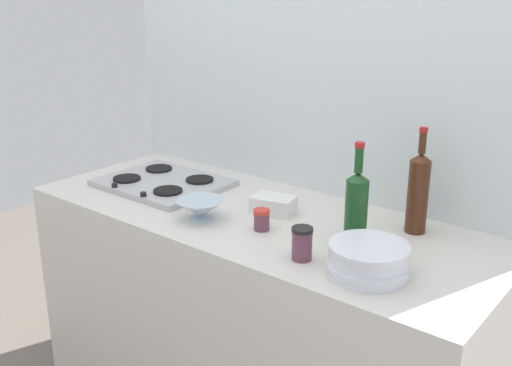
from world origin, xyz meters
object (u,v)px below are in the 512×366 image
Objects in this scene: mixing_bowl at (201,209)px; plate_stack at (368,260)px; condiment_jar_front at (262,220)px; condiment_jar_rear at (302,243)px; butter_dish at (274,205)px; stovetop_hob at (163,183)px; wine_bottle_mid_left at (418,191)px; wine_bottle_leftmost at (356,205)px.

plate_stack is at bearing -0.78° from mixing_bowl.
condiment_jar_rear is (0.24, -0.10, 0.02)m from condiment_jar_front.
butter_dish is (0.16, 0.21, -0.01)m from mixing_bowl.
wine_bottle_mid_left is at bearing 11.25° from stovetop_hob.
stovetop_hob is 1.05m from wine_bottle_mid_left.
wine_bottle_leftmost is at bearing 20.26° from condiment_jar_front.
wine_bottle_leftmost is (0.91, -0.00, 0.11)m from stovetop_hob.
condiment_jar_rear reaches higher than butter_dish.
mixing_bowl is 0.24m from condiment_jar_front.
butter_dish is (-0.36, 0.04, -0.10)m from wine_bottle_leftmost.
wine_bottle_leftmost is (-0.15, 0.18, 0.08)m from plate_stack.
stovetop_hob is at bearing -175.56° from butter_dish.
condiment_jar_rear is (0.85, -0.21, 0.04)m from stovetop_hob.
wine_bottle_leftmost is 1.94× the size of mixing_bowl.
wine_bottle_mid_left reaches higher than wine_bottle_leftmost.
condiment_jar_front is (-0.30, -0.11, -0.09)m from wine_bottle_leftmost.
plate_stack is at bearing -9.72° from stovetop_hob.
stovetop_hob is 1.07m from plate_stack.
condiment_jar_rear is (0.47, -0.04, 0.01)m from mixing_bowl.
plate_stack reaches higher than mixing_bowl.
butter_dish is 0.17m from condiment_jar_front.
stovetop_hob is at bearing 170.28° from plate_stack.
stovetop_hob is 0.42m from mixing_bowl.
butter_dish is (-0.51, 0.22, -0.02)m from plate_stack.
plate_stack is 0.21m from condiment_jar_rear.
stovetop_hob is 0.55m from butter_dish.
wine_bottle_mid_left is 4.95× the size of condiment_jar_front.
wine_bottle_leftmost reaches higher than condiment_jar_rear.
condiment_jar_front is at bearing -159.74° from wine_bottle_leftmost.
condiment_jar_front reaches higher than stovetop_hob.
stovetop_hob is 0.91m from wine_bottle_leftmost.
plate_stack is at bearing -8.94° from condiment_jar_front.
wine_bottle_mid_left is at bearing 67.02° from condiment_jar_rear.
wine_bottle_mid_left is 0.52m from butter_dish.
wine_bottle_mid_left is (0.12, 0.20, 0.02)m from wine_bottle_leftmost.
wine_bottle_leftmost reaches higher than stovetop_hob.
butter_dish is at bearing 113.04° from condiment_jar_front.
wine_bottle_mid_left reaches higher than butter_dish.
butter_dish reaches higher than stovetop_hob.
condiment_jar_rear is at bearing -23.60° from condiment_jar_front.
wine_bottle_leftmost is at bearing 18.00° from mixing_bowl.
wine_bottle_leftmost is 0.92× the size of wine_bottle_mid_left.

